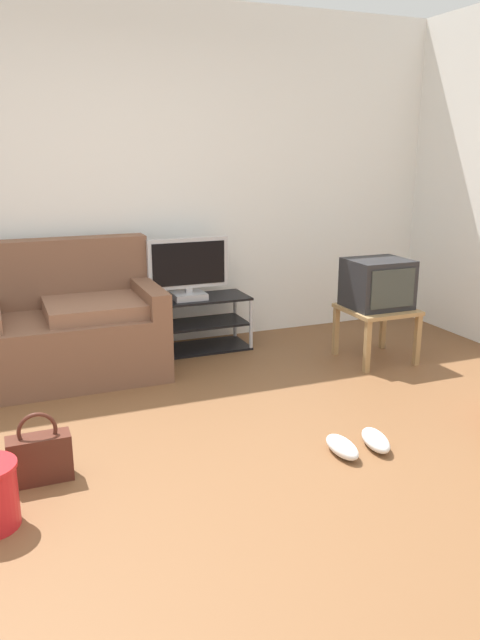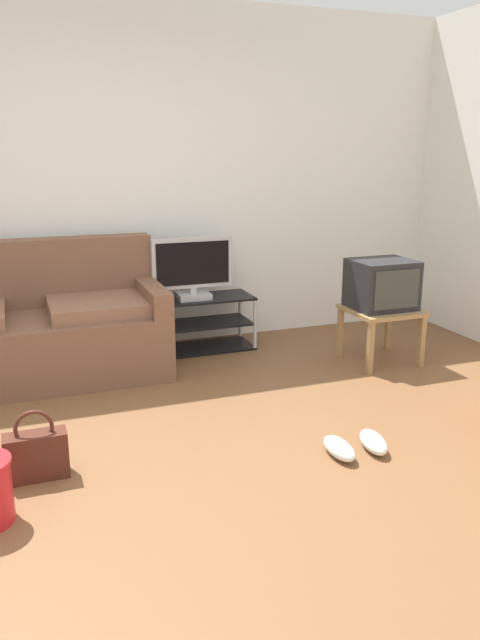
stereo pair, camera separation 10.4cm
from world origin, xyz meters
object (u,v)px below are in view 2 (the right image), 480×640
at_px(sneakers_pair, 356,445).
at_px(tv_stand, 193,324).
at_px(handbag, 36,454).
at_px(flat_tv, 192,269).
at_px(side_table, 381,317).
at_px(crt_tv, 382,284).
at_px(couch, 29,330).

bearing_deg(sneakers_pair, tv_stand, 99.15).
xyz_separation_m(handbag, sneakers_pair, (1.62, -0.33, -0.08)).
xyz_separation_m(flat_tv, side_table, (1.27, -0.74, -0.32)).
bearing_deg(handbag, tv_stand, 52.55).
height_order(side_table, handbag, side_table).
bearing_deg(crt_tv, handbag, -159.74).
relative_size(handbag, sneakers_pair, 1.02).
height_order(flat_tv, side_table, flat_tv).
bearing_deg(flat_tv, tv_stand, 90.00).
xyz_separation_m(tv_stand, crt_tv, (1.27, -0.75, 0.39)).
bearing_deg(flat_tv, couch, -172.96).
bearing_deg(couch, crt_tv, -12.65).
relative_size(tv_stand, handbag, 2.69).
bearing_deg(crt_tv, couch, 167.35).
bearing_deg(handbag, crt_tv, 20.26).
relative_size(crt_tv, sneakers_pair, 1.27).
relative_size(couch, side_table, 3.75).
distance_m(side_table, sneakers_pair, 1.61).
distance_m(couch, flat_tv, 1.31).
distance_m(couch, sneakers_pair, 2.45).
height_order(tv_stand, crt_tv, crt_tv).
xyz_separation_m(tv_stand, flat_tv, (-0.00, -0.02, 0.46)).
height_order(tv_stand, sneakers_pair, tv_stand).
xyz_separation_m(side_table, sneakers_pair, (-0.95, -1.26, -0.31)).
distance_m(couch, crt_tv, 2.61).
bearing_deg(couch, flat_tv, 7.04).
distance_m(couch, tv_stand, 1.28).
distance_m(crt_tv, handbag, 2.78).
xyz_separation_m(couch, flat_tv, (1.26, 0.16, 0.33)).
bearing_deg(crt_tv, flat_tv, 150.36).
xyz_separation_m(couch, sneakers_pair, (1.59, -1.84, -0.30)).
bearing_deg(tv_stand, couch, -171.97).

